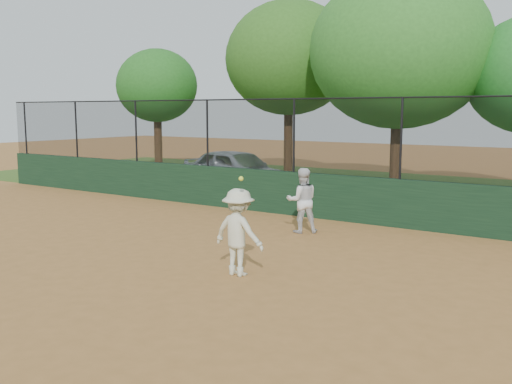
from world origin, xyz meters
The scene contains 10 objects.
ground centered at (0.00, 0.00, 0.00)m, with size 80.00×80.00×0.00m, color #A46B34.
back_wall centered at (0.00, 6.00, 0.60)m, with size 26.00×0.20×1.20m, color #18361F.
grass_strip centered at (0.00, 12.00, 0.00)m, with size 36.00×12.00×0.01m, color #304F18.
parked_car centered at (-4.28, 8.59, 0.77)m, with size 1.83×4.55×1.55m, color #B2B8BD.
player_second centered at (0.81, 4.15, 0.77)m, with size 0.75×0.58×1.53m, color silver.
player_main centered at (1.61, 0.44, 0.77)m, with size 1.01×0.70×1.80m.
fence_assembly centered at (-0.03, 6.00, 2.24)m, with size 26.00×0.06×2.00m.
tree_0 centered at (-10.72, 11.49, 3.94)m, with size 3.75×3.41×5.58m.
tree_1 centered at (-4.46, 12.40, 4.91)m, with size 5.21×4.74×7.17m.
tree_2 centered at (0.51, 11.11, 4.84)m, with size 6.01×5.46×7.44m.
Camera 1 is at (7.27, -7.48, 2.87)m, focal length 40.00 mm.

